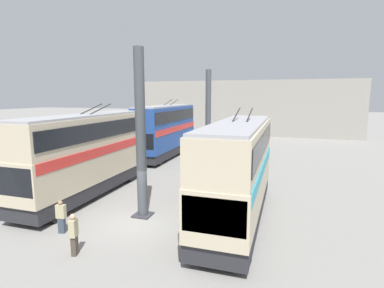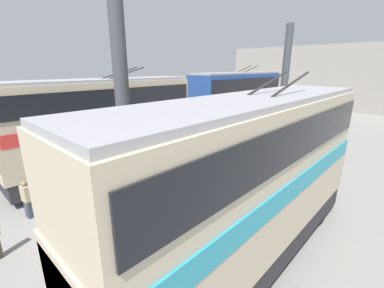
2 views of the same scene
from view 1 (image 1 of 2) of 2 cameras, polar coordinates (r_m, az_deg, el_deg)
ground_plane at (r=15.87m, az=-11.10°, el=-14.62°), size 240.00×240.00×0.00m
depot_back_wall at (r=48.59m, az=9.28°, el=6.75°), size 0.50×36.00×8.76m
support_column_near at (r=15.60m, az=-9.74°, el=1.28°), size 0.95×0.95×8.75m
support_column_far at (r=28.43m, az=3.10°, el=4.93°), size 0.95×0.95×8.75m
bus_left_far at (r=15.27m, az=8.74°, el=-4.11°), size 10.46×2.54×5.69m
bus_right_near at (r=19.98m, az=-19.65°, el=-1.11°), size 10.75×2.54×5.83m
bus_right_far at (r=31.42m, az=-4.93°, el=3.12°), size 11.24×2.54×5.98m
person_aisle_foreground at (r=13.33m, az=-21.60°, el=-15.54°), size 0.47×0.35×1.75m
person_by_right_row at (r=15.55m, az=-23.65°, el=-12.45°), size 0.31×0.45×1.58m
oil_drum at (r=27.17m, az=6.08°, el=-3.44°), size 0.59×0.59×0.88m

